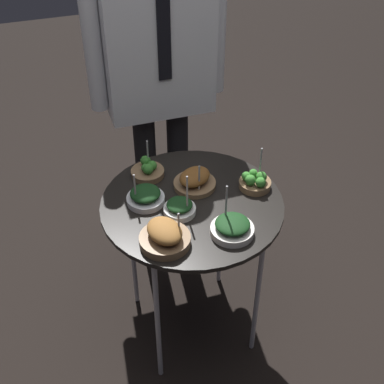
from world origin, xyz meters
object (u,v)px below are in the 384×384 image
serving_cart (192,213)px  bowl_spinach_near_rim (145,196)px  bowl_broccoli_far_rim (148,170)px  bowl_spinach_mid_right (232,227)px  bowl_broccoli_back_left (255,182)px  waiter_figure (158,61)px  bowl_roast_front_right (165,236)px  bowl_roast_front_left (195,180)px  bowl_spinach_front_center (180,208)px

serving_cart → bowl_spinach_near_rim: bowl_spinach_near_rim is taller
serving_cart → bowl_broccoli_far_rim: size_ratio=5.13×
bowl_spinach_mid_right → bowl_broccoli_back_left: bearing=50.0°
waiter_figure → bowl_roast_front_right: bearing=-104.6°
bowl_roast_front_left → bowl_broccoli_back_left: 0.23m
bowl_roast_front_right → bowl_broccoli_far_rim: bearing=83.7°
bowl_spinach_near_rim → bowl_broccoli_far_rim: bowl_spinach_near_rim is taller
bowl_spinach_mid_right → bowl_roast_front_right: (-0.24, 0.03, 0.01)m
bowl_spinach_near_rim → bowl_broccoli_back_left: bearing=-6.3°
bowl_spinach_mid_right → bowl_roast_front_left: (-0.04, 0.29, 0.00)m
bowl_spinach_near_rim → bowl_spinach_mid_right: bearing=-46.9°
bowl_spinach_mid_right → bowl_spinach_near_rim: 0.36m
bowl_spinach_mid_right → bowl_broccoli_far_rim: size_ratio=1.30×
bowl_spinach_front_center → bowl_roast_front_left: bearing=52.3°
bowl_broccoli_far_rim → waiter_figure: waiter_figure is taller
bowl_broccoli_far_rim → bowl_spinach_front_center: (0.05, -0.26, 0.00)m
bowl_roast_front_right → bowl_broccoli_back_left: (0.41, 0.19, -0.01)m
bowl_broccoli_back_left → bowl_spinach_front_center: size_ratio=0.90×
bowl_spinach_mid_right → waiter_figure: waiter_figure is taller
bowl_roast_front_right → bowl_broccoli_back_left: 0.45m
bowl_roast_front_left → bowl_broccoli_far_rim: (-0.15, 0.13, -0.01)m
bowl_spinach_mid_right → bowl_spinach_front_center: size_ratio=1.02×
bowl_broccoli_far_rim → bowl_spinach_near_rim: bearing=-107.5°
bowl_spinach_mid_right → waiter_figure: bearing=93.0°
bowl_spinach_mid_right → bowl_roast_front_left: size_ratio=1.08×
bowl_roast_front_right → waiter_figure: 0.82m
bowl_spinach_mid_right → waiter_figure: (-0.04, 0.77, 0.28)m
serving_cart → bowl_roast_front_left: bowl_roast_front_left is taller
bowl_roast_front_left → bowl_broccoli_back_left: bowl_broccoli_back_left is taller
bowl_spinach_near_rim → waiter_figure: 0.62m
serving_cart → bowl_broccoli_far_rim: bearing=117.3°
bowl_spinach_front_center → bowl_broccoli_far_rim: bearing=101.3°
bowl_spinach_front_center → waiter_figure: waiter_figure is taller
bowl_broccoli_far_rim → waiter_figure: size_ratio=0.09×
serving_cart → bowl_spinach_near_rim: size_ratio=5.02×
bowl_spinach_near_rim → bowl_roast_front_right: bearing=-88.2°
bowl_broccoli_back_left → waiter_figure: bearing=111.4°
bowl_broccoli_back_left → bowl_broccoli_far_rim: size_ratio=1.15×
serving_cart → bowl_broccoli_back_left: (0.26, 0.01, 0.08)m
bowl_broccoli_back_left → bowl_spinach_front_center: 0.32m
bowl_spinach_near_rim → bowl_broccoli_back_left: bowl_broccoli_back_left is taller
bowl_spinach_mid_right → bowl_spinach_front_center: bowl_spinach_mid_right is taller
serving_cart → bowl_roast_front_right: size_ratio=4.04×
bowl_roast_front_left → bowl_spinach_front_center: 0.17m
serving_cart → bowl_spinach_near_rim: 0.19m
serving_cart → waiter_figure: 0.68m
bowl_roast_front_right → bowl_broccoli_back_left: bearing=24.4°
bowl_roast_front_left → bowl_spinach_near_rim: bowl_spinach_near_rim is taller
serving_cart → bowl_broccoli_far_rim: 0.26m
bowl_spinach_mid_right → bowl_roast_front_left: bowl_spinach_mid_right is taller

